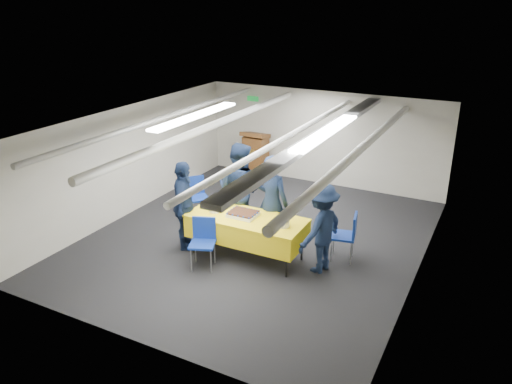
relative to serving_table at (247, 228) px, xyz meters
The scene contains 14 objects.
ground 0.92m from the serving_table, 103.01° to the left, with size 7.00×7.00×0.00m, color black.
room_shell 1.68m from the serving_table, 93.61° to the left, with size 6.00×7.00×2.30m.
serving_table is the anchor object (origin of this frame).
sheet_cake 0.26m from the serving_table, behind, with size 0.50×0.39×0.09m.
plate_stack_left 0.68m from the serving_table, behind, with size 0.20×0.20×0.17m.
plate_stack_right 0.79m from the serving_table, ahead, with size 0.20×0.20×0.17m.
podium 4.15m from the serving_table, 115.17° to the left, with size 0.62×0.53×1.25m.
chair_near 0.80m from the serving_table, 129.33° to the right, with size 0.54×0.54×0.87m.
chair_right 1.77m from the serving_table, 23.72° to the left, with size 0.50×0.50×0.87m.
chair_left 2.06m from the serving_table, 148.96° to the left, with size 0.59×0.59×0.87m.
sailor_a 0.68m from the serving_table, 68.26° to the left, with size 0.65×0.43×1.78m, color black.
sailor_b 0.98m from the serving_table, 127.20° to the left, with size 0.91×0.71×1.86m, color black.
sailor_c 1.22m from the serving_table, 169.47° to the right, with size 0.98×0.41×1.67m, color black.
sailor_d 1.34m from the serving_table, ahead, with size 1.01×0.58×1.57m, color black.
Camera 1 is at (3.95, -7.69, 4.36)m, focal length 35.00 mm.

